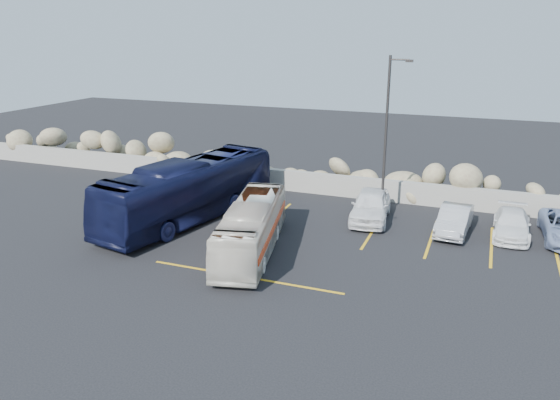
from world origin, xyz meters
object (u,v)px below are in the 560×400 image
(tour_coach, at_px, (189,190))
(car_b, at_px, (454,220))
(car_a, at_px, (371,205))
(vintage_bus, at_px, (252,228))
(car_c, at_px, (512,224))
(lamppost, at_px, (387,133))

(tour_coach, relative_size, car_b, 2.85)
(car_a, bearing_deg, vintage_bus, -129.32)
(vintage_bus, distance_m, car_c, 12.09)
(car_b, height_order, car_c, car_b)
(lamppost, height_order, car_a, lamppost)
(car_c, bearing_deg, lamppost, 173.12)
(vintage_bus, bearing_deg, lamppost, 44.97)
(tour_coach, height_order, car_c, tour_coach)
(lamppost, bearing_deg, vintage_bus, -122.04)
(lamppost, height_order, car_b, lamppost)
(lamppost, relative_size, car_c, 2.05)
(lamppost, bearing_deg, tour_coach, -155.05)
(car_c, bearing_deg, car_b, -168.20)
(car_a, bearing_deg, car_c, -4.45)
(tour_coach, bearing_deg, lamppost, 36.29)
(lamppost, distance_m, car_a, 3.70)
(lamppost, relative_size, tour_coach, 0.73)
(vintage_bus, relative_size, car_c, 2.02)
(lamppost, bearing_deg, car_a, -113.30)
(car_a, distance_m, car_c, 6.57)
(lamppost, xyz_separation_m, tour_coach, (-8.92, -4.15, -2.78))
(vintage_bus, distance_m, car_a, 7.06)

